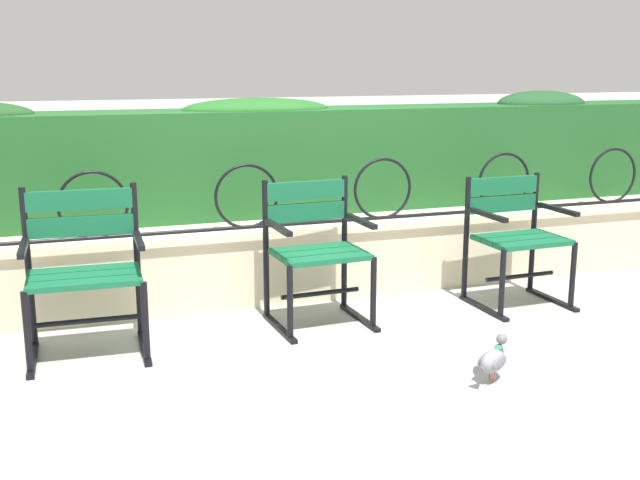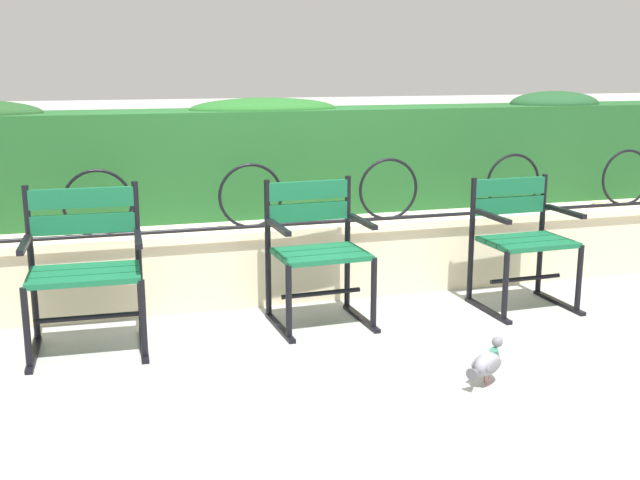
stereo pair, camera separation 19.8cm
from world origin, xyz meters
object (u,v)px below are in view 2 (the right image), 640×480
object	(u,v)px
park_chair_left	(85,265)
park_chair_centre	(317,248)
pigeon_near_chairs	(487,363)
park_chair_right	(521,237)

from	to	relation	value
park_chair_left	park_chair_centre	distance (m)	1.34
park_chair_left	pigeon_near_chairs	xyz separation A→B (m)	(1.86, -1.09, -0.36)
park_chair_centre	park_chair_left	bearing A→B (deg)	-176.96
park_chair_left	pigeon_near_chairs	size ratio (longest dim) A/B	3.41
park_chair_centre	pigeon_near_chairs	bearing A→B (deg)	-65.58
park_chair_right	pigeon_near_chairs	distance (m)	1.41
park_chair_left	park_chair_right	distance (m)	2.68
park_chair_centre	park_chair_right	world-z (taller)	park_chair_centre
park_chair_centre	pigeon_near_chairs	distance (m)	1.32
park_chair_right	pigeon_near_chairs	world-z (taller)	park_chair_right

